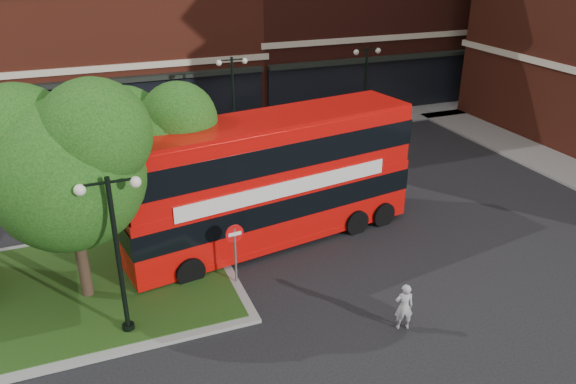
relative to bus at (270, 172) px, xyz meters
name	(u,v)px	position (x,y,z in m)	size (l,w,h in m)	color
ground	(303,297)	(-0.33, -4.00, -2.81)	(120.00, 120.00, 0.00)	black
pavement_far	(192,140)	(-0.33, 12.50, -2.75)	(44.00, 3.00, 0.12)	slate
terrace_far_left	(22,6)	(-8.33, 20.00, 4.19)	(26.00, 12.00, 14.00)	maroon
traffic_island	(39,297)	(-8.33, -1.00, -2.74)	(12.60, 7.60, 0.15)	gray
tree_island_west	(61,159)	(-6.92, -1.42, 1.98)	(5.40, 4.71, 7.21)	#2D2116
tree_island_east	(154,139)	(-3.91, 1.06, 1.43)	(4.46, 3.90, 6.29)	#2D2116
lamp_island	(117,250)	(-5.83, -3.80, 0.02)	(1.72, 0.36, 5.00)	black
lamp_far_left	(233,98)	(1.67, 10.50, 0.02)	(1.72, 0.36, 5.00)	black
lamp_far_right	(365,85)	(9.67, 10.50, 0.02)	(1.72, 0.36, 5.00)	black
bus	(270,172)	(0.00, 0.00, 0.00)	(11.49, 4.36, 4.28)	red
woman	(404,307)	(1.82, -6.55, -2.04)	(0.56, 0.37, 1.53)	#9B9B9E
car_silver	(152,145)	(-2.86, 10.50, -2.06)	(1.77, 4.40, 1.50)	#A1A5A8
car_white	(284,129)	(4.60, 10.50, -2.08)	(1.55, 4.46, 1.47)	white
no_entry_sign	(235,243)	(-2.13, -2.50, -1.21)	(0.62, 0.10, 2.24)	slate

